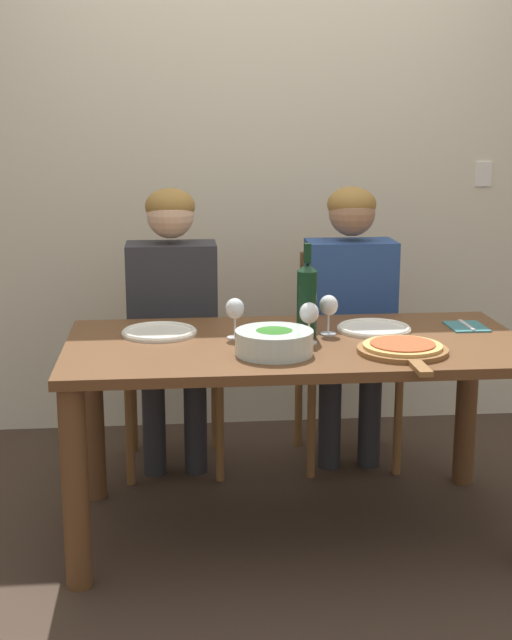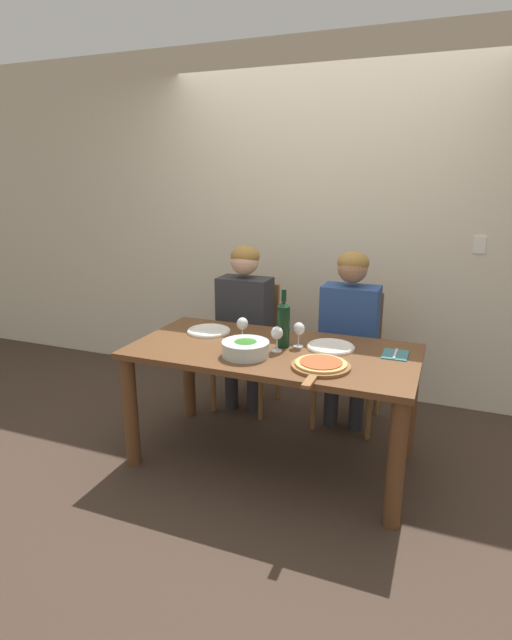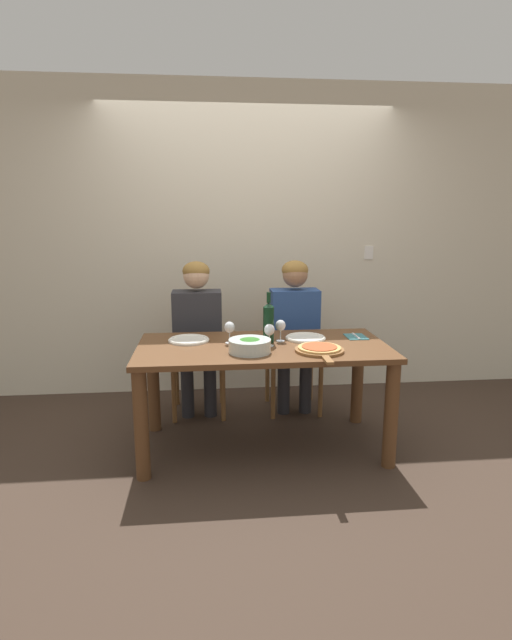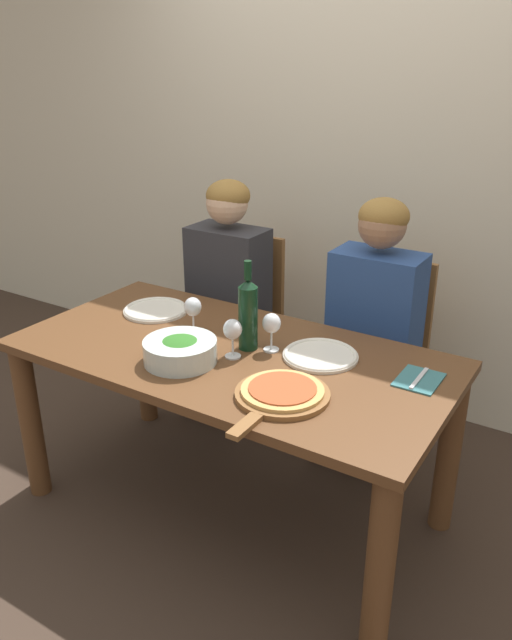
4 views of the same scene
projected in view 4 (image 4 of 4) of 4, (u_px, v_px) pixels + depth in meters
ground_plane at (233, 506)px, 2.65m from camera, size 40.00×40.00×0.00m
back_wall at (368, 147)px, 3.09m from camera, size 10.00×0.06×2.70m
dining_table at (231, 381)px, 2.42m from camera, size 1.67×0.84×0.73m
chair_left at (239, 318)px, 3.25m from camera, size 0.42×0.42×0.93m
chair_right at (379, 353)px, 2.87m from camera, size 0.42×0.42×0.93m
person_woman at (226, 280)px, 3.07m from camera, size 0.47×0.51×1.24m
person_man at (374, 312)px, 2.69m from camera, size 0.47×0.51×1.24m
wine_bottle at (248, 313)px, 2.33m from camera, size 0.07×0.07×0.35m
broccoli_bowl at (180, 351)px, 2.27m from camera, size 0.27×0.27×0.09m
dinner_plate_left at (156, 310)px, 2.73m from camera, size 0.28×0.28×0.02m
dinner_plate_right at (320, 355)px, 2.31m from camera, size 0.28×0.28×0.02m
pizza_on_board at (281, 394)px, 2.03m from camera, size 0.31×0.45×0.04m
wine_glass_left at (193, 309)px, 2.48m from camera, size 0.07×0.07×0.15m
wine_glass_right at (272, 325)px, 2.33m from camera, size 0.07×0.07×0.15m
wine_glass_centre at (233, 331)px, 2.28m from camera, size 0.07×0.07×0.15m
fork_on_napkin at (419, 380)px, 2.15m from camera, size 0.14×0.18×0.01m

